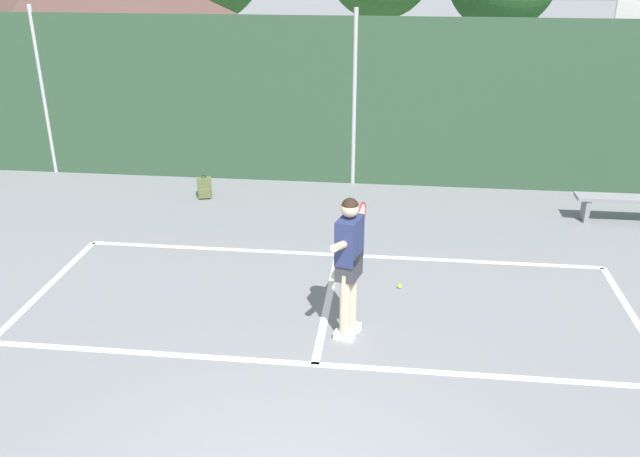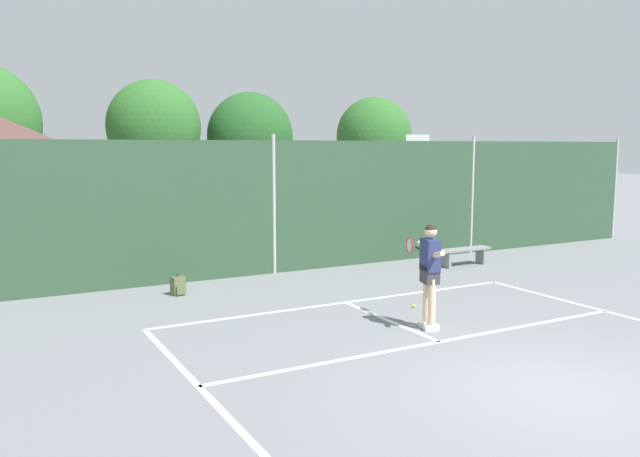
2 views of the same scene
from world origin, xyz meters
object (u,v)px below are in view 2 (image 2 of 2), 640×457
tennis_ball (414,306)px  courtside_bench (464,253)px  basketball_hoop (416,175)px  backpack_olive (178,286)px  tennis_player (430,267)px

tennis_ball → courtside_bench: courtside_bench is taller
basketball_hoop → backpack_olive: basketball_hoop is taller
courtside_bench → tennis_player: bearing=-136.9°
basketball_hoop → tennis_player: 9.15m
tennis_ball → courtside_bench: 4.91m
courtside_bench → tennis_ball: bearing=-142.7°
basketball_hoop → courtside_bench: bearing=-103.0°
tennis_player → tennis_ball: (0.66, 1.29, -1.08)m
basketball_hoop → backpack_olive: bearing=-161.8°
tennis_ball → courtside_bench: bearing=37.3°
tennis_ball → backpack_olive: bearing=139.0°
basketball_hoop → courtside_bench: basketball_hoop is taller
backpack_olive → tennis_player: bearing=-55.6°
basketball_hoop → tennis_ball: (-4.61, -6.09, -2.28)m
tennis_player → backpack_olive: 5.67m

